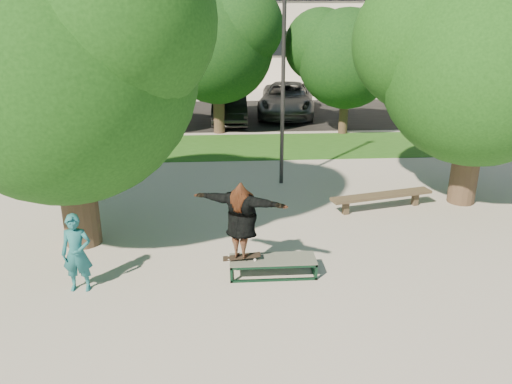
{
  "coord_description": "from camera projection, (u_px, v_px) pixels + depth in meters",
  "views": [
    {
      "loc": [
        -0.81,
        -10.04,
        5.3
      ],
      "look_at": [
        -0.1,
        0.6,
        1.34
      ],
      "focal_mm": 35.0,
      "sensor_mm": 36.0,
      "label": 1
    }
  ],
  "objects": [
    {
      "name": "bench",
      "position": [
        382.0,
        197.0,
        13.79
      ],
      "size": [
        2.99,
        1.09,
        0.46
      ],
      "rotation": [
        0.0,
        0.0,
        0.24
      ],
      "color": "#473B2A",
      "rests_on": "ground"
    },
    {
      "name": "car_dark",
      "position": [
        229.0,
        106.0,
        24.34
      ],
      "size": [
        1.72,
        4.78,
        1.57
      ],
      "primitive_type": "imported",
      "rotation": [
        0.0,
        0.0,
        -0.01
      ],
      "color": "black",
      "rests_on": "asphalt_strip"
    },
    {
      "name": "car_silver_b",
      "position": [
        293.0,
        102.0,
        25.97
      ],
      "size": [
        2.74,
        4.94,
        1.36
      ],
      "primitive_type": "imported",
      "rotation": [
        0.0,
        0.0,
        -0.19
      ],
      "color": "#A1A1A5",
      "rests_on": "asphalt_strip"
    },
    {
      "name": "asphalt_strip",
      "position": [
        239.0,
        114.0,
        26.26
      ],
      "size": [
        40.0,
        8.0,
        0.01
      ],
      "primitive_type": "cube",
      "color": "black",
      "rests_on": "ground"
    },
    {
      "name": "car_silver_a",
      "position": [
        154.0,
        100.0,
        25.8
      ],
      "size": [
        2.17,
        4.72,
        1.57
      ],
      "primitive_type": "imported",
      "rotation": [
        0.0,
        0.0,
        -0.07
      ],
      "color": "#A3A4A8",
      "rests_on": "asphalt_strip"
    },
    {
      "name": "ground",
      "position": [
        262.0,
        256.0,
        11.29
      ],
      "size": [
        120.0,
        120.0,
        0.0
      ],
      "primitive_type": "plane",
      "color": "gray",
      "rests_on": "ground"
    },
    {
      "name": "tree_right",
      "position": [
        478.0,
        56.0,
        13.12
      ],
      "size": [
        6.24,
        5.33,
        6.51
      ],
      "color": "#38281E",
      "rests_on": "ground"
    },
    {
      "name": "grass_strip",
      "position": [
        269.0,
        146.0,
        20.23
      ],
      "size": [
        30.0,
        4.0,
        0.02
      ],
      "primitive_type": "cube",
      "color": "#1C4C15",
      "rests_on": "ground"
    },
    {
      "name": "bg_tree_mid",
      "position": [
        215.0,
        39.0,
        21.12
      ],
      "size": [
        5.76,
        4.92,
        6.24
      ],
      "color": "#38281E",
      "rests_on": "ground"
    },
    {
      "name": "bystander",
      "position": [
        77.0,
        253.0,
        9.7
      ],
      "size": [
        0.59,
        0.39,
        1.61
      ],
      "primitive_type": "imported",
      "rotation": [
        0.0,
        0.0,
        -0.02
      ],
      "color": "#1B5F67",
      "rests_on": "ground"
    },
    {
      "name": "grind_box",
      "position": [
        273.0,
        266.0,
        10.46
      ],
      "size": [
        1.8,
        0.6,
        0.38
      ],
      "color": "#113322",
      "rests_on": "ground"
    },
    {
      "name": "bg_tree_left",
      "position": [
        78.0,
        49.0,
        19.94
      ],
      "size": [
        5.28,
        4.51,
        5.77
      ],
      "color": "#38281E",
      "rests_on": "ground"
    },
    {
      "name": "skater_rig",
      "position": [
        241.0,
        220.0,
        10.05
      ],
      "size": [
        2.05,
        1.33,
        1.71
      ],
      "rotation": [
        0.0,
        0.0,
        2.71
      ],
      "color": "white",
      "rests_on": "grind_box"
    },
    {
      "name": "car_grey",
      "position": [
        287.0,
        99.0,
        25.85
      ],
      "size": [
        3.59,
        6.27,
        1.65
      ],
      "primitive_type": "imported",
      "rotation": [
        0.0,
        0.0,
        -0.15
      ],
      "color": "#5C5C61",
      "rests_on": "asphalt_strip"
    },
    {
      "name": "tree_left",
      "position": [
        56.0,
        51.0,
        10.51
      ],
      "size": [
        6.96,
        5.95,
        7.12
      ],
      "color": "#38281E",
      "rests_on": "ground"
    },
    {
      "name": "lamppost",
      "position": [
        283.0,
        84.0,
        14.93
      ],
      "size": [
        0.25,
        0.15,
        6.11
      ],
      "color": "#2D2D30",
      "rests_on": "ground"
    },
    {
      "name": "bg_tree_right",
      "position": [
        345.0,
        53.0,
        21.17
      ],
      "size": [
        5.04,
        4.31,
        5.43
      ],
      "color": "#38281E",
      "rests_on": "ground"
    }
  ]
}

